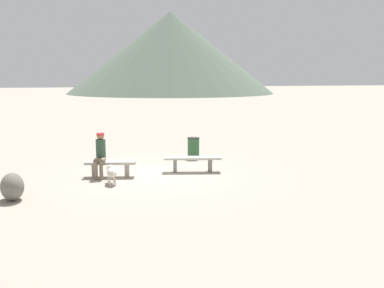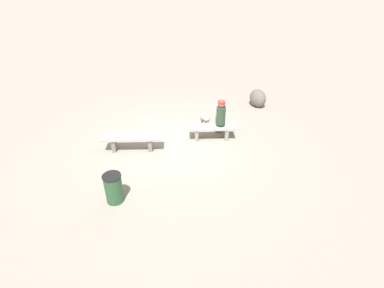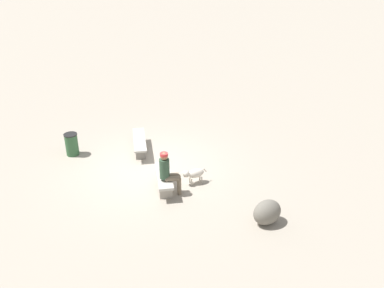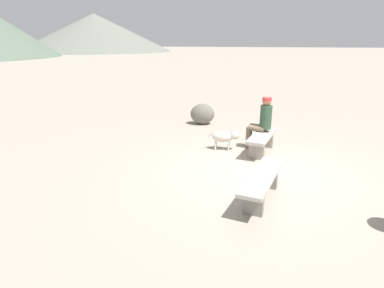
{
  "view_description": "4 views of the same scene",
  "coord_description": "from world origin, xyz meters",
  "px_view_note": "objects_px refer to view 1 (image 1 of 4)",
  "views": [
    {
      "loc": [
        2.31,
        13.3,
        3.03
      ],
      "look_at": [
        -1.52,
        -0.94,
        0.74
      ],
      "focal_mm": 41.51,
      "sensor_mm": 36.0,
      "label": 1
    },
    {
      "loc": [
        -1.5,
        -8.13,
        5.21
      ],
      "look_at": [
        0.31,
        -1.18,
        0.67
      ],
      "focal_mm": 28.41,
      "sensor_mm": 36.0,
      "label": 2
    },
    {
      "loc": [
        11.05,
        -3.05,
        6.67
      ],
      "look_at": [
        -0.01,
        1.42,
        0.61
      ],
      "focal_mm": 38.27,
      "sensor_mm": 36.0,
      "label": 3
    },
    {
      "loc": [
        -6.69,
        0.1,
        2.72
      ],
      "look_at": [
        -0.42,
        1.42,
        0.67
      ],
      "focal_mm": 30.97,
      "sensor_mm": 36.0,
      "label": 4
    }
  ],
  "objects_px": {
    "bench_left": "(193,161)",
    "bench_right": "(111,165)",
    "trash_bin": "(193,148)",
    "seated_person": "(100,152)",
    "boulder": "(12,187)",
    "dog": "(111,172)"
  },
  "relations": [
    {
      "from": "bench_left",
      "to": "seated_person",
      "type": "height_order",
      "value": "seated_person"
    },
    {
      "from": "dog",
      "to": "boulder",
      "type": "height_order",
      "value": "boulder"
    },
    {
      "from": "seated_person",
      "to": "trash_bin",
      "type": "distance_m",
      "value": 4.17
    },
    {
      "from": "bench_right",
      "to": "trash_bin",
      "type": "xyz_separation_m",
      "value": [
        -3.19,
        -2.23,
        0.04
      ]
    },
    {
      "from": "seated_person",
      "to": "boulder",
      "type": "height_order",
      "value": "seated_person"
    },
    {
      "from": "trash_bin",
      "to": "boulder",
      "type": "relative_size",
      "value": 0.99
    },
    {
      "from": "bench_left",
      "to": "dog",
      "type": "xyz_separation_m",
      "value": [
        2.62,
        0.95,
        -0.01
      ]
    },
    {
      "from": "bench_right",
      "to": "boulder",
      "type": "height_order",
      "value": "boulder"
    },
    {
      "from": "dog",
      "to": "trash_bin",
      "type": "distance_m",
      "value": 4.52
    },
    {
      "from": "seated_person",
      "to": "boulder",
      "type": "bearing_deg",
      "value": 55.63
    },
    {
      "from": "bench_left",
      "to": "bench_right",
      "type": "bearing_deg",
      "value": 13.47
    },
    {
      "from": "dog",
      "to": "boulder",
      "type": "xyz_separation_m",
      "value": [
        2.49,
        1.02,
        -0.0
      ]
    },
    {
      "from": "bench_left",
      "to": "boulder",
      "type": "distance_m",
      "value": 5.48
    },
    {
      "from": "bench_left",
      "to": "seated_person",
      "type": "bearing_deg",
      "value": 14.02
    },
    {
      "from": "bench_right",
      "to": "trash_bin",
      "type": "bearing_deg",
      "value": -132.3
    },
    {
      "from": "bench_left",
      "to": "bench_right",
      "type": "distance_m",
      "value": 2.57
    },
    {
      "from": "bench_left",
      "to": "boulder",
      "type": "height_order",
      "value": "boulder"
    },
    {
      "from": "bench_left",
      "to": "boulder",
      "type": "bearing_deg",
      "value": 33.95
    },
    {
      "from": "seated_person",
      "to": "dog",
      "type": "xyz_separation_m",
      "value": [
        -0.24,
        0.89,
        -0.43
      ]
    },
    {
      "from": "dog",
      "to": "trash_bin",
      "type": "bearing_deg",
      "value": -47.13
    },
    {
      "from": "boulder",
      "to": "dog",
      "type": "bearing_deg",
      "value": -157.63
    },
    {
      "from": "bench_right",
      "to": "seated_person",
      "type": "xyz_separation_m",
      "value": [
        0.3,
        0.03,
        0.43
      ]
    }
  ]
}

